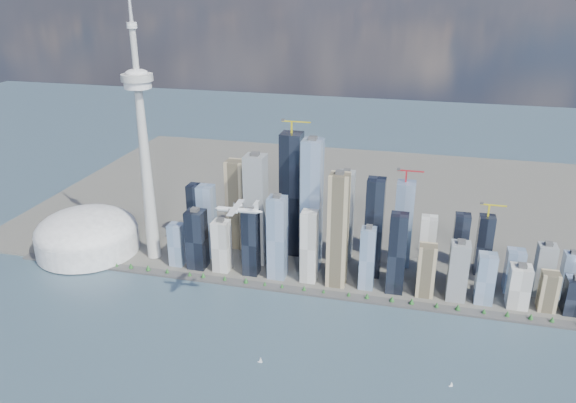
% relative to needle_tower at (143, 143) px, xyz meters
% --- Properties ---
extents(ground, '(4000.00, 4000.00, 0.00)m').
position_rel_needle_tower_xyz_m(ground, '(300.00, -310.00, -235.84)').
color(ground, '#2E4151').
rests_on(ground, ground).
extents(seawall, '(1100.00, 22.00, 4.00)m').
position_rel_needle_tower_xyz_m(seawall, '(300.00, -60.00, -233.84)').
color(seawall, '#383838').
rests_on(seawall, ground).
extents(land, '(1400.00, 900.00, 3.00)m').
position_rel_needle_tower_xyz_m(land, '(300.00, 390.00, -234.34)').
color(land, '#4C4C47').
rests_on(land, ground).
extents(shoreline_trees, '(960.53, 7.20, 8.80)m').
position_rel_needle_tower_xyz_m(shoreline_trees, '(300.00, -60.00, -227.06)').
color(shoreline_trees, '#3F2D1E').
rests_on(shoreline_trees, seawall).
extents(skyscraper_cluster, '(736.00, 142.00, 272.32)m').
position_rel_needle_tower_xyz_m(skyscraper_cluster, '(359.61, 26.82, -151.03)').
color(skyscraper_cluster, black).
rests_on(skyscraper_cluster, land).
extents(needle_tower, '(56.00, 56.00, 550.50)m').
position_rel_needle_tower_xyz_m(needle_tower, '(0.00, 0.00, 0.00)').
color(needle_tower, '#A8A8A3').
rests_on(needle_tower, land).
extents(dome_stadium, '(200.00, 200.00, 86.00)m').
position_rel_needle_tower_xyz_m(dome_stadium, '(-140.00, -10.00, -196.40)').
color(dome_stadium, '#B9B9B9').
rests_on(dome_stadium, land).
extents(airplane, '(72.66, 64.19, 17.74)m').
position_rel_needle_tower_xyz_m(airplane, '(245.45, -187.59, -32.15)').
color(airplane, silver).
rests_on(airplane, ground).
extents(sailboat_west, '(7.52, 2.49, 10.41)m').
position_rel_needle_tower_xyz_m(sailboat_west, '(298.34, -265.35, -232.50)').
color(sailboat_west, white).
rests_on(sailboat_west, ground).
extents(sailboat_east, '(5.68, 3.52, 8.13)m').
position_rel_needle_tower_xyz_m(sailboat_east, '(565.66, -251.77, -233.23)').
color(sailboat_east, white).
rests_on(sailboat_east, ground).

